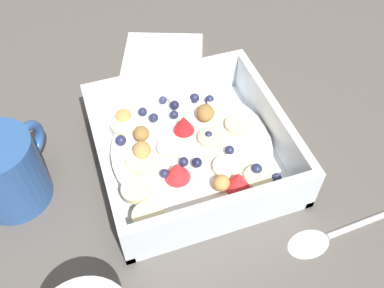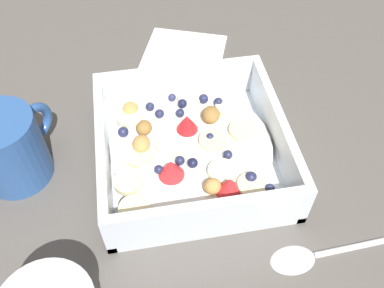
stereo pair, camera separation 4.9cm
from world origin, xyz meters
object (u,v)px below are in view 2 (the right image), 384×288
(folded_napkin, at_px, (183,55))
(spoon, at_px, (317,253))
(fruit_bowl, at_px, (191,150))
(coffee_mug, at_px, (9,148))

(folded_napkin, bearing_deg, spoon, -166.04)
(fruit_bowl, height_order, spoon, fruit_bowl)
(fruit_bowl, xyz_separation_m, coffee_mug, (0.02, 0.20, 0.02))
(folded_napkin, bearing_deg, fruit_bowl, 173.76)
(coffee_mug, bearing_deg, folded_napkin, -51.33)
(fruit_bowl, relative_size, coffee_mug, 2.22)
(spoon, distance_m, folded_napkin, 0.36)
(spoon, height_order, coffee_mug, coffee_mug)
(coffee_mug, height_order, folded_napkin, coffee_mug)
(fruit_bowl, bearing_deg, spoon, -143.50)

